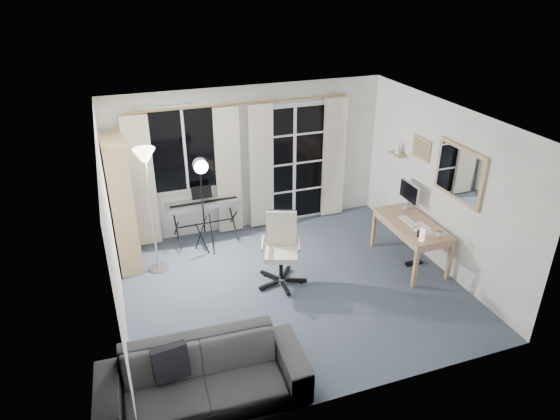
% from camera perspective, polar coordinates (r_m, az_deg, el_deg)
% --- Properties ---
extents(floor, '(4.50, 4.00, 0.02)m').
position_cam_1_polar(floor, '(7.05, 1.49, -8.91)').
color(floor, '#3D4B59').
rests_on(floor, ground).
extents(window, '(1.20, 0.08, 1.40)m').
position_cam_1_polar(window, '(7.84, -10.87, 6.82)').
color(window, white).
rests_on(window, floor).
extents(french_door, '(1.32, 0.09, 2.11)m').
position_cam_1_polar(french_door, '(8.43, 1.56, 5.26)').
color(french_door, white).
rests_on(french_door, floor).
extents(curtains, '(3.60, 0.07, 2.13)m').
position_cam_1_polar(curtains, '(8.06, -4.12, 4.72)').
color(curtains, gold).
rests_on(curtains, floor).
extents(bookshelf, '(0.34, 0.91, 1.93)m').
position_cam_1_polar(bookshelf, '(7.51, -17.90, 0.26)').
color(bookshelf, tan).
rests_on(bookshelf, floor).
extents(torchiere_lamp, '(0.31, 0.31, 1.87)m').
position_cam_1_polar(torchiere_lamp, '(6.97, -14.99, 3.94)').
color(torchiere_lamp, '#B2B2B7').
rests_on(torchiere_lamp, floor).
extents(keyboard_piano, '(1.20, 0.60, 0.86)m').
position_cam_1_polar(keyboard_piano, '(7.93, -8.71, 0.62)').
color(keyboard_piano, black).
rests_on(keyboard_piano, floor).
extents(studio_light, '(0.28, 0.32, 1.61)m').
position_cam_1_polar(studio_light, '(7.30, -9.00, 3.74)').
color(studio_light, black).
rests_on(studio_light, floor).
extents(office_chair, '(0.70, 0.71, 1.02)m').
position_cam_1_polar(office_chair, '(6.92, 0.14, -3.67)').
color(office_chair, black).
rests_on(office_chair, floor).
extents(desk, '(0.64, 1.26, 0.67)m').
position_cam_1_polar(desk, '(7.56, 14.84, -1.93)').
color(desk, tan).
rests_on(desk, floor).
extents(monitor, '(0.16, 0.48, 0.42)m').
position_cam_1_polar(monitor, '(7.85, 14.54, 1.92)').
color(monitor, silver).
rests_on(monitor, desk).
extents(desk_clutter, '(0.40, 0.76, 0.85)m').
position_cam_1_polar(desk_clutter, '(7.41, 15.30, -3.16)').
color(desk_clutter, white).
rests_on(desk_clutter, desk).
extents(mug, '(0.11, 0.09, 0.11)m').
position_cam_1_polar(mug, '(7.20, 17.77, -2.59)').
color(mug, silver).
rests_on(mug, desk).
extents(wall_mirror, '(0.04, 0.94, 0.74)m').
position_cam_1_polar(wall_mirror, '(7.07, 19.82, 3.97)').
color(wall_mirror, tan).
rests_on(wall_mirror, floor).
extents(framed_print, '(0.03, 0.42, 0.32)m').
position_cam_1_polar(framed_print, '(7.72, 15.87, 6.78)').
color(framed_print, tan).
rests_on(framed_print, floor).
extents(wall_shelf, '(0.16, 0.30, 0.18)m').
position_cam_1_polar(wall_shelf, '(8.14, 13.35, 6.62)').
color(wall_shelf, tan).
rests_on(wall_shelf, floor).
extents(sofa, '(2.13, 0.72, 0.82)m').
position_cam_1_polar(sofa, '(5.30, -8.88, -17.50)').
color(sofa, '#323234').
rests_on(sofa, floor).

